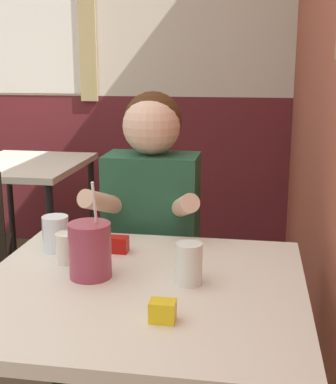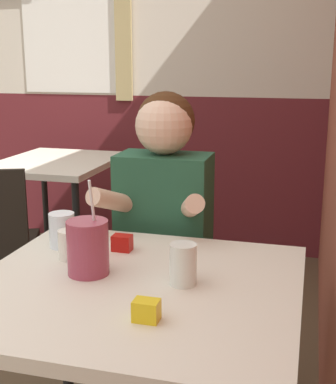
% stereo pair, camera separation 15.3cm
% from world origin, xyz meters
% --- Properties ---
extents(back_wall, '(5.43, 0.09, 2.70)m').
position_xyz_m(back_wall, '(-0.01, 2.81, 1.36)').
color(back_wall, beige).
rests_on(back_wall, ground_plane).
extents(main_table, '(0.88, 0.83, 0.76)m').
position_xyz_m(main_table, '(0.68, 0.38, 0.69)').
color(main_table, beige).
rests_on(main_table, ground_plane).
extents(background_table, '(0.65, 0.80, 0.76)m').
position_xyz_m(background_table, '(-0.36, 1.99, 0.67)').
color(background_table, beige).
rests_on(background_table, ground_plane).
extents(person_seated, '(0.42, 0.41, 1.24)m').
position_xyz_m(person_seated, '(0.61, 0.96, 0.66)').
color(person_seated, '#235138').
rests_on(person_seated, ground_plane).
extents(cocktail_pitcher, '(0.12, 0.12, 0.27)m').
position_xyz_m(cocktail_pitcher, '(0.54, 0.41, 0.84)').
color(cocktail_pitcher, '#99384C').
rests_on(cocktail_pitcher, main_table).
extents(glass_near_pitcher, '(0.08, 0.08, 0.11)m').
position_xyz_m(glass_near_pitcher, '(0.37, 0.59, 0.82)').
color(glass_near_pitcher, silver).
rests_on(glass_near_pitcher, main_table).
extents(glass_center, '(0.07, 0.07, 0.11)m').
position_xyz_m(glass_center, '(0.81, 0.41, 0.82)').
color(glass_center, silver).
rests_on(glass_center, main_table).
extents(glass_far_side, '(0.07, 0.07, 0.09)m').
position_xyz_m(glass_far_side, '(0.44, 0.50, 0.81)').
color(glass_far_side, silver).
rests_on(glass_far_side, main_table).
extents(condiment_ketchup, '(0.06, 0.04, 0.05)m').
position_xyz_m(condiment_ketchup, '(0.57, 0.61, 0.79)').
color(condiment_ketchup, '#B7140F').
rests_on(condiment_ketchup, main_table).
extents(condiment_mustard, '(0.06, 0.04, 0.05)m').
position_xyz_m(condiment_mustard, '(0.78, 0.18, 0.79)').
color(condiment_mustard, yellow).
rests_on(condiment_mustard, main_table).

